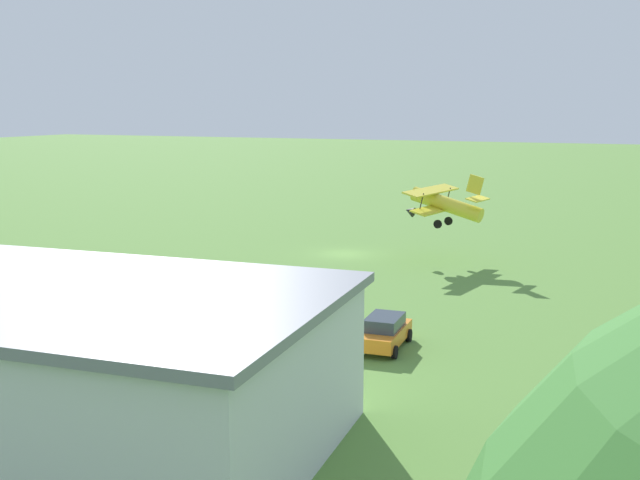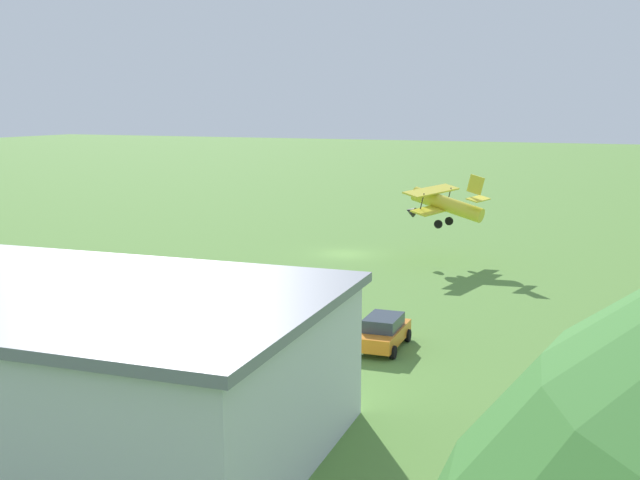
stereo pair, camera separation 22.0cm
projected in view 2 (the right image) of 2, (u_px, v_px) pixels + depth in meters
name	position (u px, v px, depth m)	size (l,w,h in m)	color
ground_plane	(345.00, 254.00, 62.17)	(400.00, 400.00, 0.00)	#568438
biplane	(444.00, 203.00, 58.20)	(6.62, 7.53, 4.09)	yellow
car_orange	(383.00, 332.00, 37.96)	(2.17, 4.31, 1.62)	orange
person_crossing_taxiway	(353.00, 311.00, 41.74)	(0.53, 0.53, 1.71)	#72338C
person_by_parked_cars	(314.00, 319.00, 40.08)	(0.47, 0.47, 1.72)	navy
person_walking_on_apron	(28.00, 275.00, 50.30)	(0.46, 0.46, 1.74)	orange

